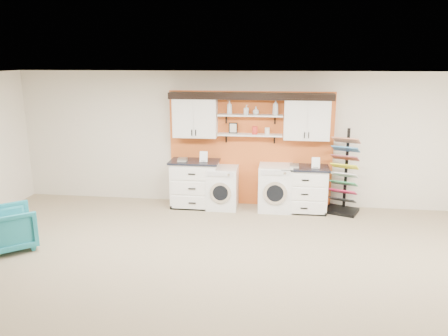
# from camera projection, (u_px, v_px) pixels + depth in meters

# --- Properties ---
(floor) EXTENTS (10.00, 10.00, 0.00)m
(floor) POSITION_uv_depth(u_px,v_px,m) (227.00, 301.00, 5.63)
(floor) COLOR gray
(floor) RESTS_ON ground
(ceiling) EXTENTS (10.00, 10.00, 0.00)m
(ceiling) POSITION_uv_depth(u_px,v_px,m) (228.00, 81.00, 4.95)
(ceiling) COLOR white
(ceiling) RESTS_ON wall_back
(wall_back) EXTENTS (10.00, 0.00, 10.00)m
(wall_back) POSITION_uv_depth(u_px,v_px,m) (250.00, 139.00, 9.13)
(wall_back) COLOR beige
(wall_back) RESTS_ON floor
(accent_panel) EXTENTS (3.40, 0.07, 2.40)m
(accent_panel) POSITION_uv_depth(u_px,v_px,m) (250.00, 149.00, 9.15)
(accent_panel) COLOR #CC5B22
(accent_panel) RESTS_ON wall_back
(upper_cabinet_left) EXTENTS (0.90, 0.35, 0.84)m
(upper_cabinet_left) POSITION_uv_depth(u_px,v_px,m) (195.00, 117.00, 8.96)
(upper_cabinet_left) COLOR white
(upper_cabinet_left) RESTS_ON wall_back
(upper_cabinet_right) EXTENTS (0.90, 0.35, 0.84)m
(upper_cabinet_right) POSITION_uv_depth(u_px,v_px,m) (307.00, 119.00, 8.68)
(upper_cabinet_right) COLOR white
(upper_cabinet_right) RESTS_ON wall_back
(shelf_lower) EXTENTS (1.32, 0.28, 0.03)m
(shelf_lower) POSITION_uv_depth(u_px,v_px,m) (250.00, 135.00, 8.91)
(shelf_lower) COLOR white
(shelf_lower) RESTS_ON wall_back
(shelf_upper) EXTENTS (1.32, 0.28, 0.03)m
(shelf_upper) POSITION_uv_depth(u_px,v_px,m) (250.00, 115.00, 8.81)
(shelf_upper) COLOR white
(shelf_upper) RESTS_ON wall_back
(crown_molding) EXTENTS (3.30, 0.41, 0.13)m
(crown_molding) POSITION_uv_depth(u_px,v_px,m) (251.00, 95.00, 8.73)
(crown_molding) COLOR black
(crown_molding) RESTS_ON wall_back
(picture_frame) EXTENTS (0.18, 0.02, 0.22)m
(picture_frame) POSITION_uv_depth(u_px,v_px,m) (233.00, 128.00, 8.97)
(picture_frame) COLOR black
(picture_frame) RESTS_ON shelf_lower
(canister_red) EXTENTS (0.11, 0.11, 0.16)m
(canister_red) POSITION_uv_depth(u_px,v_px,m) (255.00, 130.00, 8.87)
(canister_red) COLOR red
(canister_red) RESTS_ON shelf_lower
(canister_cream) EXTENTS (0.10, 0.10, 0.14)m
(canister_cream) POSITION_uv_depth(u_px,v_px,m) (267.00, 131.00, 8.85)
(canister_cream) COLOR silver
(canister_cream) RESTS_ON shelf_lower
(base_cabinet_left) EXTENTS (1.02, 0.66, 0.99)m
(base_cabinet_left) POSITION_uv_depth(u_px,v_px,m) (195.00, 184.00, 9.15)
(base_cabinet_left) COLOR white
(base_cabinet_left) RESTS_ON floor
(base_cabinet_right) EXTENTS (0.95, 0.66, 0.94)m
(base_cabinet_right) POSITION_uv_depth(u_px,v_px,m) (304.00, 189.00, 8.88)
(base_cabinet_right) COLOR white
(base_cabinet_right) RESTS_ON floor
(washer) EXTENTS (0.62, 0.71, 0.87)m
(washer) POSITION_uv_depth(u_px,v_px,m) (223.00, 187.00, 9.09)
(washer) COLOR white
(washer) RESTS_ON floor
(dryer) EXTENTS (0.67, 0.71, 0.94)m
(dryer) POSITION_uv_depth(u_px,v_px,m) (275.00, 188.00, 8.94)
(dryer) COLOR white
(dryer) RESTS_ON floor
(sample_rack) EXTENTS (0.76, 0.71, 1.70)m
(sample_rack) POSITION_uv_depth(u_px,v_px,m) (343.00, 186.00, 8.79)
(sample_rack) COLOR black
(sample_rack) RESTS_ON floor
(armchair) EXTENTS (1.08, 1.07, 0.70)m
(armchair) POSITION_uv_depth(u_px,v_px,m) (10.00, 228.00, 7.12)
(armchair) COLOR teal
(armchair) RESTS_ON floor
(soap_bottle_a) EXTENTS (0.15, 0.15, 0.28)m
(soap_bottle_a) POSITION_uv_depth(u_px,v_px,m) (230.00, 107.00, 8.83)
(soap_bottle_a) COLOR silver
(soap_bottle_a) RESTS_ON shelf_upper
(soap_bottle_b) EXTENTS (0.10, 0.10, 0.19)m
(soap_bottle_b) POSITION_uv_depth(u_px,v_px,m) (246.00, 110.00, 8.79)
(soap_bottle_b) COLOR silver
(soap_bottle_b) RESTS_ON shelf_upper
(soap_bottle_c) EXTENTS (0.18, 0.18, 0.16)m
(soap_bottle_c) POSITION_uv_depth(u_px,v_px,m) (256.00, 111.00, 8.77)
(soap_bottle_c) COLOR silver
(soap_bottle_c) RESTS_ON shelf_upper
(soap_bottle_d) EXTENTS (0.15, 0.15, 0.31)m
(soap_bottle_d) POSITION_uv_depth(u_px,v_px,m) (275.00, 107.00, 8.71)
(soap_bottle_d) COLOR silver
(soap_bottle_d) RESTS_ON shelf_upper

